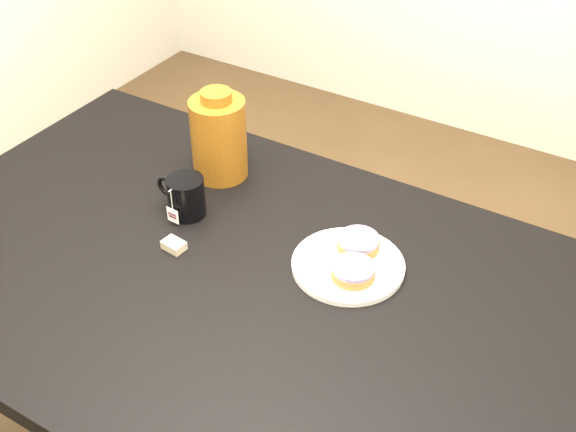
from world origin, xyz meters
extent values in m
cube|color=black|center=(0.00, 0.00, 0.73)|extent=(1.40, 0.90, 0.04)
cylinder|color=black|center=(-0.64, 0.39, 0.35)|extent=(0.06, 0.06, 0.71)
cylinder|color=black|center=(0.64, 0.39, 0.35)|extent=(0.06, 0.06, 0.71)
cylinder|color=white|center=(0.20, 0.13, 0.76)|extent=(0.22, 0.22, 0.01)
torus|color=white|center=(0.20, 0.13, 0.76)|extent=(0.22, 0.22, 0.01)
cylinder|color=brown|center=(0.20, 0.18, 0.77)|extent=(0.09, 0.09, 0.02)
cylinder|color=#9280AD|center=(0.20, 0.18, 0.78)|extent=(0.09, 0.09, 0.01)
cylinder|color=brown|center=(0.23, 0.10, 0.77)|extent=(0.12, 0.12, 0.02)
cylinder|color=#9280AD|center=(0.23, 0.10, 0.78)|extent=(0.11, 0.11, 0.01)
cylinder|color=black|center=(-0.17, 0.10, 0.79)|extent=(0.08, 0.08, 0.09)
cylinder|color=black|center=(-0.17, 0.10, 0.83)|extent=(0.07, 0.07, 0.00)
torus|color=black|center=(-0.23, 0.11, 0.80)|extent=(0.05, 0.01, 0.05)
cylinder|color=beige|center=(-0.17, 0.06, 0.81)|extent=(0.00, 0.00, 0.05)
cube|color=white|center=(-0.17, 0.06, 0.77)|extent=(0.03, 0.00, 0.03)
cube|color=#C6B793|center=(-0.12, 0.00, 0.76)|extent=(0.05, 0.04, 0.02)
cylinder|color=#63340D|center=(-0.20, 0.27, 0.84)|extent=(0.13, 0.13, 0.19)
cylinder|color=#63340D|center=(-0.20, 0.27, 0.95)|extent=(0.07, 0.07, 0.02)
camera|label=1|loc=(0.65, -0.84, 1.70)|focal=45.00mm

